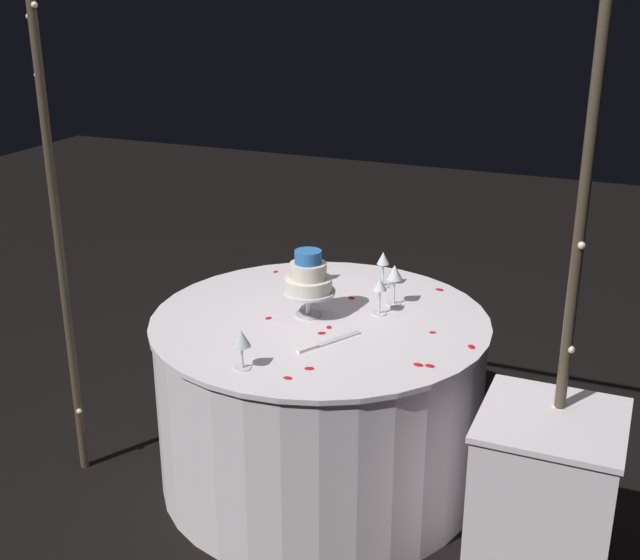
% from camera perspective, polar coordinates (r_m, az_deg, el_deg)
% --- Properties ---
extents(ground_plane, '(12.00, 12.00, 0.00)m').
position_cam_1_polar(ground_plane, '(3.69, 0.00, -13.30)').
color(ground_plane, black).
extents(decorative_arch, '(2.03, 0.06, 2.09)m').
position_cam_1_polar(decorative_arch, '(2.83, -2.64, 6.61)').
color(decorative_arch, '#473D2D').
rests_on(decorative_arch, ground).
extents(main_table, '(1.37, 1.37, 0.74)m').
position_cam_1_polar(main_table, '(3.49, 0.00, -8.23)').
color(main_table, white).
rests_on(main_table, ground).
extents(side_table, '(0.46, 0.46, 0.73)m').
position_cam_1_polar(side_table, '(2.95, 15.10, -15.24)').
color(side_table, white).
rests_on(side_table, ground).
extents(tiered_cake, '(0.22, 0.22, 0.28)m').
position_cam_1_polar(tiered_cake, '(3.29, -0.82, 0.12)').
color(tiered_cake, silver).
rests_on(tiered_cake, main_table).
extents(wine_glass_0, '(0.06, 0.06, 0.16)m').
position_cam_1_polar(wine_glass_0, '(3.33, 4.15, -0.50)').
color(wine_glass_0, silver).
rests_on(wine_glass_0, main_table).
extents(wine_glass_1, '(0.06, 0.06, 0.16)m').
position_cam_1_polar(wine_glass_1, '(3.63, 4.38, 1.33)').
color(wine_glass_1, silver).
rests_on(wine_glass_1, main_table).
extents(wine_glass_2, '(0.07, 0.07, 0.17)m').
position_cam_1_polar(wine_glass_2, '(3.43, 5.16, 0.40)').
color(wine_glass_2, silver).
rests_on(wine_glass_2, main_table).
extents(wine_glass_3, '(0.07, 0.07, 0.15)m').
position_cam_1_polar(wine_glass_3, '(2.89, -5.44, -4.15)').
color(wine_glass_3, silver).
rests_on(wine_glass_3, main_table).
extents(wine_glass_4, '(0.06, 0.06, 0.16)m').
position_cam_1_polar(wine_glass_4, '(3.67, -0.32, 1.60)').
color(wine_glass_4, silver).
rests_on(wine_glass_4, main_table).
extents(cake_knife, '(0.16, 0.27, 0.01)m').
position_cam_1_polar(cake_knife, '(3.10, 0.38, -4.36)').
color(cake_knife, silver).
rests_on(cake_knife, main_table).
extents(rose_petal_0, '(0.03, 0.03, 0.00)m').
position_cam_1_polar(rose_petal_0, '(2.85, -2.24, -6.76)').
color(rose_petal_0, red).
rests_on(rose_petal_0, main_table).
extents(rose_petal_1, '(0.02, 0.03, 0.00)m').
position_cam_1_polar(rose_petal_1, '(3.84, -3.10, 0.58)').
color(rose_petal_1, red).
rests_on(rose_petal_1, main_table).
extents(rose_petal_2, '(0.04, 0.04, 0.00)m').
position_cam_1_polar(rose_petal_2, '(2.92, -0.75, -6.12)').
color(rose_petal_2, red).
rests_on(rose_petal_2, main_table).
extents(rose_petal_3, '(0.03, 0.03, 0.00)m').
position_cam_1_polar(rose_petal_3, '(3.22, 7.77, -3.60)').
color(rose_petal_3, red).
rests_on(rose_petal_3, main_table).
extents(rose_petal_4, '(0.03, 0.04, 0.00)m').
position_cam_1_polar(rose_petal_4, '(3.33, -3.58, -2.64)').
color(rose_petal_4, red).
rests_on(rose_petal_4, main_table).
extents(rose_petal_5, '(0.04, 0.03, 0.00)m').
position_cam_1_polar(rose_petal_5, '(3.65, 8.24, -0.66)').
color(rose_petal_5, red).
rests_on(rose_petal_5, main_table).
extents(rose_petal_6, '(0.04, 0.03, 0.00)m').
position_cam_1_polar(rose_petal_6, '(2.96, 7.58, -5.89)').
color(rose_petal_6, red).
rests_on(rose_petal_6, main_table).
extents(rose_petal_7, '(0.04, 0.05, 0.00)m').
position_cam_1_polar(rose_petal_7, '(3.53, 2.18, -1.24)').
color(rose_petal_7, red).
rests_on(rose_petal_7, main_table).
extents(rose_petal_8, '(0.04, 0.04, 0.00)m').
position_cam_1_polar(rose_petal_8, '(3.13, 10.41, -4.55)').
color(rose_petal_8, red).
rests_on(rose_petal_8, main_table).
extents(rose_petal_9, '(0.03, 0.04, 0.00)m').
position_cam_1_polar(rose_petal_9, '(3.24, 0.62, -3.27)').
color(rose_petal_9, red).
rests_on(rose_petal_9, main_table).
extents(rose_petal_10, '(0.04, 0.03, 0.00)m').
position_cam_1_polar(rose_petal_10, '(2.96, 6.80, -5.82)').
color(rose_petal_10, red).
rests_on(rose_petal_10, main_table).
extents(rose_petal_11, '(0.04, 0.04, 0.00)m').
position_cam_1_polar(rose_petal_11, '(3.19, 0.11, -3.68)').
color(rose_petal_11, red).
rests_on(rose_petal_11, main_table).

